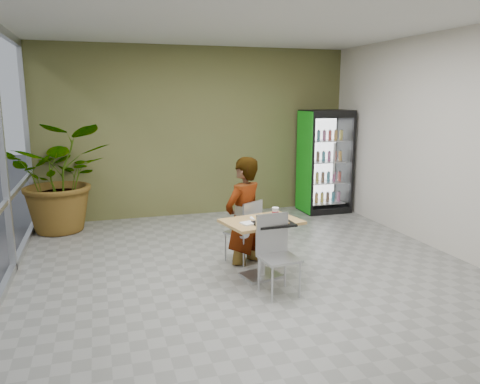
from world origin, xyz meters
The scene contains 12 objects.
ground centered at (0.00, 0.00, 0.00)m, with size 7.00×7.00×0.00m, color gray.
room_envelope centered at (0.00, 0.00, 1.60)m, with size 6.00×7.00×3.20m, color silver, non-canonical shape.
dining_table centered at (0.07, 0.00, 0.53)m, with size 1.04×0.83×0.75m.
chair_far centered at (0.06, 0.57, 0.51)m, with size 0.54×0.54×0.88m.
chair_near centered at (0.07, -0.48, 0.55)m, with size 0.45×0.46×0.93m.
seated_woman centered at (0.02, 0.59, 0.59)m, with size 0.66×0.42×1.78m, color black.
pizza_plate centered at (0.06, 0.10, 0.77)m, with size 0.31×0.26×0.03m.
soda_cup centered at (0.25, -0.01, 0.82)m, with size 0.09×0.09×0.15m.
napkin_stack centered at (-0.15, -0.12, 0.76)m, with size 0.16×0.16×0.02m, color white.
cafeteria_tray centered at (0.14, -0.25, 0.76)m, with size 0.47×0.34×0.03m, color black.
beverage_fridge centered at (2.46, 2.99, 1.01)m, with size 0.92×0.71×2.02m.
potted_plant centered at (-2.46, 3.00, 0.93)m, with size 1.68×1.45×1.86m, color #356127.
Camera 1 is at (-1.84, -5.33, 2.26)m, focal length 35.00 mm.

